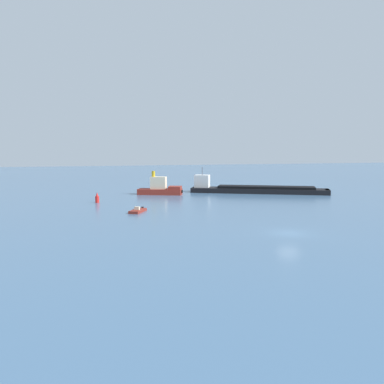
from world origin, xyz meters
TOP-DOWN VIEW (x-y plane):
  - ground_plane at (0.00, 0.00)m, footprint 400.00×400.00m
  - cargo_barge at (15.78, 42.19)m, footprint 28.71×18.55m
  - small_motorboat at (-13.93, 21.36)m, footprint 3.39×4.31m
  - tugboat at (-4.85, 45.14)m, footprint 9.82×6.71m
  - channel_buoy_red at (-18.96, 34.88)m, footprint 0.70×0.70m

SIDE VIEW (x-z plane):
  - ground_plane at x=0.00m, z-range 0.00..0.00m
  - small_motorboat at x=-13.93m, z-range -0.22..0.69m
  - channel_buoy_red at x=-18.96m, z-range -0.14..1.76m
  - cargo_barge at x=15.78m, z-range -1.94..3.70m
  - tugboat at x=-4.85m, z-range -1.22..3.77m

